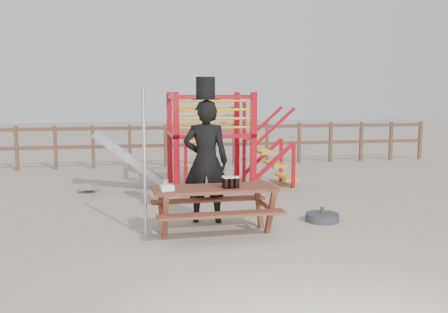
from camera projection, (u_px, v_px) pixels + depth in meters
ground at (235, 231)px, 7.54m from camera, size 60.00×60.00×0.00m
back_fence at (183, 140)px, 14.26m from camera, size 15.09×0.09×1.20m
playground_fort at (206, 139)px, 10.92m from camera, size 4.71×1.84×2.10m
picnic_table at (215, 204)px, 7.37m from camera, size 1.84×1.30×0.70m
man_with_hat at (206, 158)px, 7.97m from camera, size 0.80×0.60×2.33m
metal_pole at (145, 164)px, 7.15m from camera, size 0.05×0.05×2.13m
parasol_base at (322, 217)px, 8.12m from camera, size 0.55×0.55×0.23m
paper_bag at (167, 188)px, 7.07m from camera, size 0.20×0.17×0.08m
stout_pints at (230, 182)px, 7.27m from camera, size 0.25×0.18×0.17m
empty_glasses at (166, 185)px, 7.12m from camera, size 0.08×0.08×0.15m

